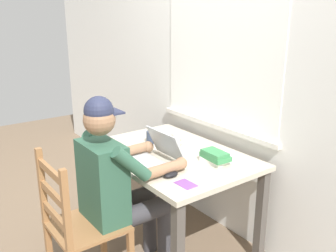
{
  "coord_description": "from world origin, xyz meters",
  "views": [
    {
      "loc": [
        2.0,
        -1.51,
        1.7
      ],
      "look_at": [
        0.03,
        -0.05,
        0.95
      ],
      "focal_mm": 39.71,
      "sensor_mm": 36.0,
      "label": 1
    }
  ],
  "objects": [
    {
      "name": "paper_pile_back_corner",
      "position": [
        -0.22,
        -0.24,
        0.73
      ],
      "size": [
        0.27,
        0.25,
        0.01
      ],
      "primitive_type": "cube",
      "rotation": [
        0.0,
        0.0,
        -0.49
      ],
      "color": "white",
      "rests_on": "desk"
    },
    {
      "name": "ground_plane",
      "position": [
        0.0,
        0.0,
        0.0
      ],
      "size": [
        8.0,
        8.0,
        0.0
      ],
      "primitive_type": "plane",
      "color": "brown"
    },
    {
      "name": "wooden_chair",
      "position": [
        0.09,
        -0.77,
        0.46
      ],
      "size": [
        0.42,
        0.42,
        0.94
      ],
      "color": "olive",
      "rests_on": "ground"
    },
    {
      "name": "coffee_mug_white",
      "position": [
        -0.1,
        0.13,
        0.78
      ],
      "size": [
        0.12,
        0.08,
        0.1
      ],
      "color": "silver",
      "rests_on": "desk"
    },
    {
      "name": "coffee_mug_dark",
      "position": [
        -0.27,
        0.01,
        0.77
      ],
      "size": [
        0.12,
        0.08,
        0.09
      ],
      "color": "#2D384C",
      "rests_on": "desk"
    },
    {
      "name": "laptop",
      "position": [
        0.08,
        -0.21,
        0.78
      ],
      "size": [
        0.33,
        0.33,
        0.22
      ],
      "color": "#ADAFB2",
      "rests_on": "desk"
    },
    {
      "name": "back_wall",
      "position": [
        -0.0,
        0.5,
        1.3
      ],
      "size": [
        6.0,
        0.08,
        2.6
      ],
      "color": "silver",
      "rests_on": "ground"
    },
    {
      "name": "paper_pile_side",
      "position": [
        0.31,
        0.27,
        0.73
      ],
      "size": [
        0.26,
        0.23,
        0.01
      ],
      "primitive_type": "cube",
      "rotation": [
        0.0,
        0.0,
        -0.33
      ],
      "color": "silver",
      "rests_on": "desk"
    },
    {
      "name": "desk",
      "position": [
        0.0,
        0.0,
        0.63
      ],
      "size": [
        1.2,
        0.83,
        0.73
      ],
      "color": "#BCB29E",
      "rests_on": "ground"
    },
    {
      "name": "paper_pile_near_laptop",
      "position": [
        -0.32,
        0.2,
        0.73
      ],
      "size": [
        0.29,
        0.26,
        0.01
      ],
      "primitive_type": "cube",
      "rotation": [
        0.0,
        0.0,
        0.41
      ],
      "color": "silver",
      "rests_on": "desk"
    },
    {
      "name": "book_stack_main",
      "position": [
        0.32,
        0.12,
        0.77
      ],
      "size": [
        0.21,
        0.14,
        0.09
      ],
      "color": "white",
      "rests_on": "desk"
    },
    {
      "name": "landscape_photo_print",
      "position": [
        0.46,
        -0.24,
        0.73
      ],
      "size": [
        0.13,
        0.09,
        0.0
      ],
      "primitive_type": "cube",
      "rotation": [
        0.0,
        0.0,
        0.02
      ],
      "color": "#7A4293",
      "rests_on": "desk"
    },
    {
      "name": "seated_person",
      "position": [
        0.09,
        -0.49,
        0.68
      ],
      "size": [
        0.5,
        0.6,
        1.24
      ],
      "color": "#2D5642",
      "rests_on": "ground"
    },
    {
      "name": "computer_mouse",
      "position": [
        0.32,
        -0.25,
        0.74
      ],
      "size": [
        0.06,
        0.1,
        0.03
      ],
      "primitive_type": "ellipsoid",
      "color": "black",
      "rests_on": "desk"
    }
  ]
}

